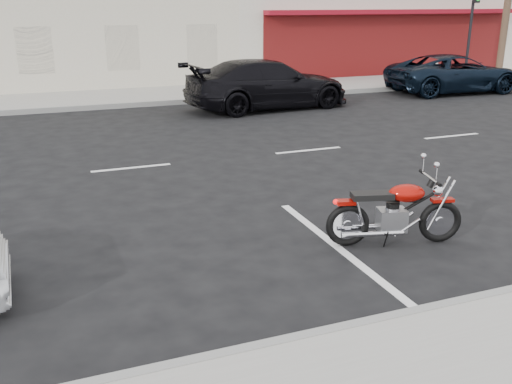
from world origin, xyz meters
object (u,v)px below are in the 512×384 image
(motorcycle, at_px, (443,212))
(car_far, at_px, (268,84))
(fire_hydrant, at_px, (435,69))
(traffic_light, at_px, (473,18))
(suv_far, at_px, (454,74))

(motorcycle, bearing_deg, car_far, 96.01)
(car_far, bearing_deg, fire_hydrant, -75.55)
(traffic_light, xyz_separation_m, car_far, (-10.34, -3.03, -1.79))
(traffic_light, relative_size, fire_hydrant, 5.28)
(traffic_light, height_order, car_far, traffic_light)
(fire_hydrant, relative_size, motorcycle, 0.38)
(fire_hydrant, bearing_deg, car_far, -160.13)
(suv_far, distance_m, car_far, 7.69)
(suv_far, height_order, car_far, car_far)
(traffic_light, distance_m, fire_hydrant, 2.53)
(motorcycle, distance_m, suv_far, 14.64)
(motorcycle, height_order, car_far, car_far)
(traffic_light, relative_size, suv_far, 0.76)
(traffic_light, bearing_deg, car_far, -163.68)
(fire_hydrant, height_order, suv_far, suv_far)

